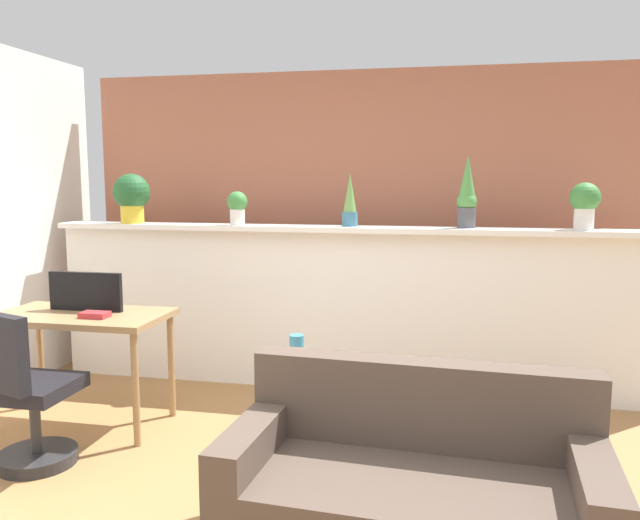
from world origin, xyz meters
The scene contains 15 objects.
divider_wall centered at (0.00, 2.00, 0.61)m, with size 4.64×0.16×1.22m, color white.
plant_shelf centered at (0.00, 1.96, 1.24)m, with size 4.64×0.28×0.04m, color white.
brick_wall_behind centered at (0.00, 2.60, 1.25)m, with size 4.64×0.10×2.50m, color #AD664C.
potted_plant_0 centered at (-1.73, 1.94, 1.48)m, with size 0.29×0.29×0.39m.
potted_plant_1 centered at (-0.85, 1.94, 1.41)m, with size 0.16×0.16×0.26m.
potted_plant_2 centered at (0.02, 1.98, 1.45)m, with size 0.12×0.12×0.40m.
potted_plant_3 centered at (0.87, 2.00, 1.50)m, with size 0.14×0.14×0.52m.
potted_plant_4 centered at (1.67, 1.98, 1.45)m, with size 0.21×0.21×0.33m.
desk centered at (-1.58, 0.94, 0.67)m, with size 1.10×0.60×0.75m.
tv_monitor centered at (-1.59, 1.02, 0.88)m, with size 0.51×0.04×0.26m, color black.
office_chair centered at (-1.54, 0.30, 0.39)m, with size 0.50×0.51×0.91m.
side_cube_shelf centered at (-0.16, 0.99, 0.25)m, with size 0.40×0.41×0.50m.
vase_on_shelf centered at (-0.14, 0.95, 0.59)m, with size 0.09×0.09×0.18m, color teal.
book_on_desk centered at (-1.42, 0.84, 0.77)m, with size 0.17×0.11×0.04m, color #B22D33.
couch centered at (0.63, -0.13, 0.28)m, with size 1.61×0.86×0.80m.
Camera 1 is at (0.75, -2.67, 1.62)m, focal length 35.33 mm.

